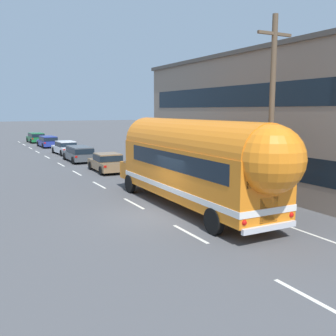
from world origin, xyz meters
name	(u,v)px	position (x,y,z in m)	size (l,w,h in m)	color
ground_plane	(156,216)	(0.00, 0.00, 0.00)	(300.00, 300.00, 0.00)	#4C4C4F
lane_markings	(112,170)	(2.75, 13.03, 0.00)	(4.04, 80.00, 0.01)	silver
roadside_building	(290,120)	(11.02, 3.34, 3.92)	(9.13, 20.93, 7.84)	gray
utility_pole	(272,113)	(4.67, -1.82, 4.42)	(1.80, 0.24, 8.50)	brown
painted_bus	(197,161)	(1.94, -0.14, 2.30)	(2.72, 12.72, 4.12)	orange
car_lead	(107,162)	(2.20, 12.54, 0.73)	(2.09, 4.32, 1.37)	olive
car_second	(79,153)	(1.85, 19.04, 0.80)	(1.95, 4.63, 1.37)	#474C51
car_third	(66,147)	(2.18, 25.33, 0.74)	(2.05, 4.64, 1.37)	white
car_fourth	(48,141)	(2.11, 34.06, 0.78)	(1.97, 4.48, 1.37)	navy
car_fifth	(36,137)	(2.00, 41.77, 0.79)	(2.06, 4.30, 1.37)	#196633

